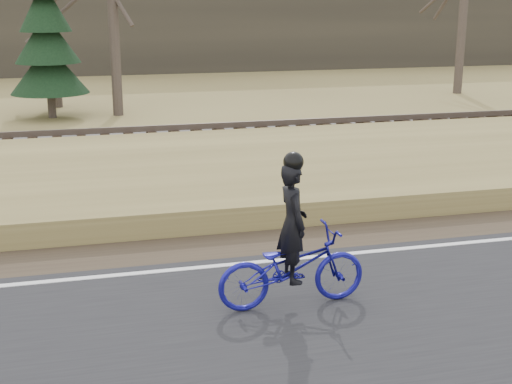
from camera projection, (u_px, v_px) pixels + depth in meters
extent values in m
cube|color=#473A2B|center=(495.00, 222.00, 13.02)|extent=(120.00, 1.60, 0.04)
cube|color=#96874C|center=(420.00, 173.00, 15.76)|extent=(120.00, 5.00, 0.44)
cube|color=slate|center=(355.00, 140.00, 19.31)|extent=(120.00, 3.00, 0.45)
cube|color=black|center=(355.00, 129.00, 19.23)|extent=(120.00, 2.40, 0.14)
cube|color=brown|center=(366.00, 129.00, 18.52)|extent=(120.00, 0.07, 0.15)
cube|color=brown|center=(346.00, 120.00, 19.86)|extent=(120.00, 0.07, 0.15)
cube|color=#383328|center=(206.00, 14.00, 39.11)|extent=(120.00, 4.00, 6.00)
imported|color=navy|center=(292.00, 267.00, 9.32)|extent=(2.02, 0.77, 1.05)
imported|color=black|center=(293.00, 223.00, 9.16)|extent=(0.40, 0.59, 1.57)
sphere|color=black|center=(293.00, 162.00, 8.94)|extent=(0.26, 0.26, 0.26)
cylinder|color=#493D35|center=(51.00, 13.00, 25.56)|extent=(0.36, 0.36, 6.80)
cylinder|color=#493D35|center=(113.00, 9.00, 23.74)|extent=(0.36, 0.36, 7.15)
cylinder|color=#493D35|center=(51.00, 101.00, 24.07)|extent=(0.28, 0.28, 1.11)
cone|color=black|center=(49.00, 69.00, 23.78)|extent=(2.60, 2.60, 1.61)
cone|color=black|center=(47.00, 38.00, 23.51)|extent=(2.15, 2.15, 1.61)
cone|color=black|center=(44.00, 6.00, 23.23)|extent=(1.70, 1.70, 1.61)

